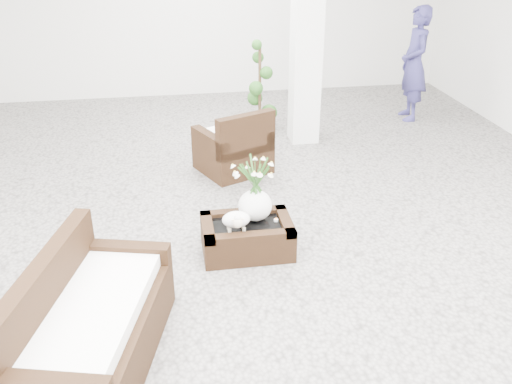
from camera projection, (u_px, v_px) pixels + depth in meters
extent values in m
plane|color=gray|center=(254.00, 240.00, 5.90)|extent=(11.00, 11.00, 0.00)
cube|color=white|center=(307.00, 22.00, 7.76)|extent=(0.40, 0.40, 3.50)
cube|color=#351F0F|center=(247.00, 238.00, 5.64)|extent=(0.90, 0.60, 0.31)
ellipsoid|color=white|center=(236.00, 221.00, 5.41)|extent=(0.28, 0.23, 0.21)
cylinder|color=white|center=(276.00, 220.00, 5.62)|extent=(0.04, 0.04, 0.03)
cube|color=#351F0F|center=(233.00, 140.00, 7.33)|extent=(1.07, 1.05, 0.87)
cube|color=#351F0F|center=(93.00, 317.00, 4.09)|extent=(1.19, 1.81, 0.89)
imported|color=navy|center=(414.00, 64.00, 9.03)|extent=(0.50, 0.71, 1.84)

